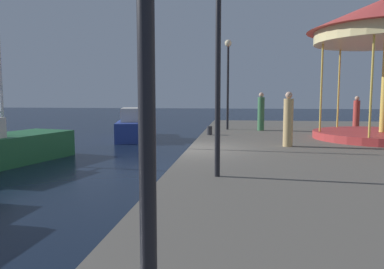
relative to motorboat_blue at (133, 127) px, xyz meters
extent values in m
plane|color=black|center=(4.58, -9.18, -0.71)|extent=(120.00, 120.00, 0.00)
cube|color=navy|center=(-0.02, 0.08, -0.17)|extent=(2.86, 5.72, 1.08)
cube|color=beige|center=(0.08, -0.36, 0.76)|extent=(1.68, 2.62, 0.77)
cube|color=#4C6070|center=(-0.19, 0.82, 0.91)|extent=(1.00, 0.32, 0.35)
cylinder|color=#B23333|center=(12.18, -5.63, 0.24)|extent=(5.49, 5.49, 0.30)
cylinder|color=gold|center=(10.93, -3.47, 2.18)|extent=(0.08, 0.08, 3.59)
cylinder|color=gold|center=(9.68, -5.63, 2.18)|extent=(0.08, 0.08, 3.59)
cylinder|color=gold|center=(10.93, -7.79, 2.18)|extent=(0.08, 0.08, 3.59)
cylinder|color=black|center=(5.63, -19.22, 2.18)|extent=(0.12, 0.12, 4.19)
cylinder|color=black|center=(5.81, -13.48, 2.23)|extent=(0.12, 0.12, 4.29)
cylinder|color=black|center=(5.72, -2.02, 2.24)|extent=(0.12, 0.12, 4.29)
sphere|color=#F9E5B2|center=(5.72, -2.02, 4.56)|extent=(0.36, 0.36, 0.36)
cylinder|color=#2D2D33|center=(4.98, -4.79, 0.29)|extent=(0.24, 0.24, 0.40)
cylinder|color=#B23833|center=(12.68, -0.49, 0.85)|extent=(0.34, 0.34, 1.52)
sphere|color=tan|center=(12.68, -0.49, 1.72)|extent=(0.24, 0.24, 0.24)
cylinder|color=tan|center=(8.02, -8.29, 0.93)|extent=(0.34, 0.34, 1.69)
sphere|color=tan|center=(8.02, -8.29, 1.90)|extent=(0.24, 0.24, 0.24)
cylinder|color=#387247|center=(7.44, -2.36, 0.94)|extent=(0.34, 0.34, 1.71)
sphere|color=tan|center=(7.44, -2.36, 1.91)|extent=(0.24, 0.24, 0.24)
camera|label=1|loc=(6.25, -21.69, 1.90)|focal=34.84mm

